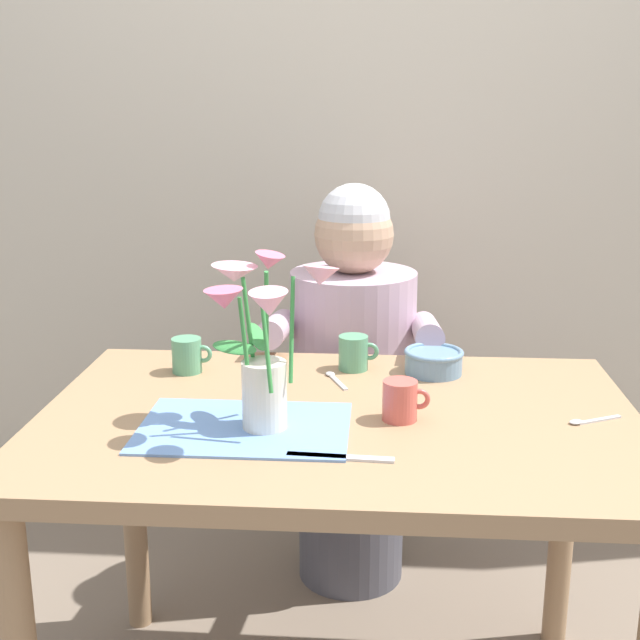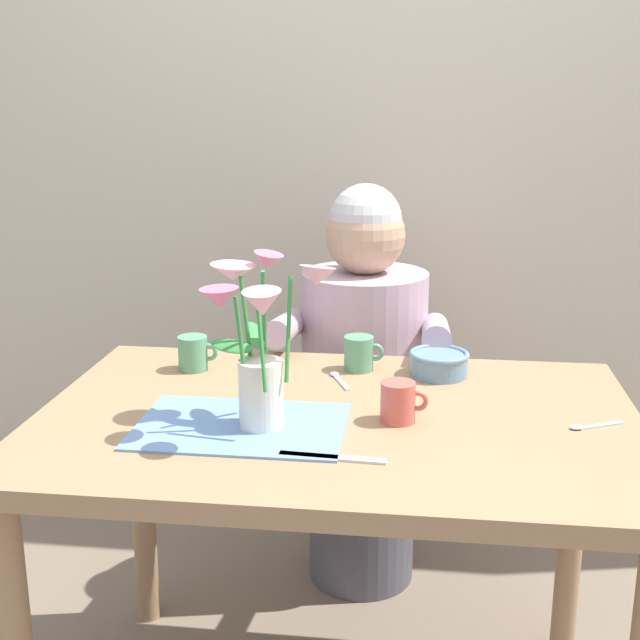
{
  "view_description": "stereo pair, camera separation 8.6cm",
  "coord_description": "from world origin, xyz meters",
  "px_view_note": "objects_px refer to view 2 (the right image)",
  "views": [
    {
      "loc": [
        0.08,
        -1.56,
        1.36
      ],
      "look_at": [
        -0.04,
        0.05,
        0.92
      ],
      "focal_mm": 46.99,
      "sensor_mm": 36.0,
      "label": 1
    },
    {
      "loc": [
        0.16,
        -1.55,
        1.36
      ],
      "look_at": [
        -0.04,
        0.05,
        0.92
      ],
      "focal_mm": 46.99,
      "sensor_mm": 36.0,
      "label": 2
    }
  ],
  "objects_px": {
    "flower_vase": "(258,341)",
    "coffee_cup": "(194,353)",
    "dinner_knife": "(332,458)",
    "ceramic_mug": "(359,353)",
    "tea_cup": "(399,402)",
    "ceramic_bowl": "(439,363)",
    "seated_person": "(363,393)"
  },
  "relations": [
    {
      "from": "ceramic_mug",
      "to": "ceramic_bowl",
      "type": "bearing_deg",
      "value": -4.94
    },
    {
      "from": "flower_vase",
      "to": "dinner_knife",
      "type": "xyz_separation_m",
      "value": [
        0.15,
        -0.12,
        -0.17
      ]
    },
    {
      "from": "ceramic_bowl",
      "to": "dinner_knife",
      "type": "distance_m",
      "value": 0.52
    },
    {
      "from": "flower_vase",
      "to": "ceramic_bowl",
      "type": "xyz_separation_m",
      "value": [
        0.34,
        0.36,
        -0.14
      ]
    },
    {
      "from": "flower_vase",
      "to": "ceramic_mug",
      "type": "xyz_separation_m",
      "value": [
        0.16,
        0.37,
        -0.13
      ]
    },
    {
      "from": "seated_person",
      "to": "flower_vase",
      "type": "bearing_deg",
      "value": -101.82
    },
    {
      "from": "coffee_cup",
      "to": "tea_cup",
      "type": "xyz_separation_m",
      "value": [
        0.48,
        -0.26,
        0.0
      ]
    },
    {
      "from": "ceramic_bowl",
      "to": "coffee_cup",
      "type": "bearing_deg",
      "value": -176.88
    },
    {
      "from": "ceramic_bowl",
      "to": "coffee_cup",
      "type": "xyz_separation_m",
      "value": [
        -0.56,
        -0.03,
        0.01
      ]
    },
    {
      "from": "coffee_cup",
      "to": "ceramic_mug",
      "type": "height_order",
      "value": "same"
    },
    {
      "from": "seated_person",
      "to": "coffee_cup",
      "type": "height_order",
      "value": "seated_person"
    },
    {
      "from": "tea_cup",
      "to": "coffee_cup",
      "type": "bearing_deg",
      "value": 151.65
    },
    {
      "from": "dinner_knife",
      "to": "tea_cup",
      "type": "xyz_separation_m",
      "value": [
        0.11,
        0.19,
        0.04
      ]
    },
    {
      "from": "ceramic_bowl",
      "to": "ceramic_mug",
      "type": "relative_size",
      "value": 1.46
    },
    {
      "from": "seated_person",
      "to": "coffee_cup",
      "type": "bearing_deg",
      "value": -134.0
    },
    {
      "from": "seated_person",
      "to": "ceramic_bowl",
      "type": "height_order",
      "value": "seated_person"
    },
    {
      "from": "seated_person",
      "to": "flower_vase",
      "type": "distance_m",
      "value": 0.8
    },
    {
      "from": "flower_vase",
      "to": "ceramic_mug",
      "type": "height_order",
      "value": "flower_vase"
    },
    {
      "from": "seated_person",
      "to": "tea_cup",
      "type": "relative_size",
      "value": 12.2
    },
    {
      "from": "tea_cup",
      "to": "ceramic_mug",
      "type": "xyz_separation_m",
      "value": [
        -0.1,
        0.31,
        0.0
      ]
    },
    {
      "from": "ceramic_bowl",
      "to": "seated_person",
      "type": "bearing_deg",
      "value": 119.3
    },
    {
      "from": "dinner_knife",
      "to": "ceramic_mug",
      "type": "height_order",
      "value": "ceramic_mug"
    },
    {
      "from": "ceramic_mug",
      "to": "flower_vase",
      "type": "bearing_deg",
      "value": -113.4
    },
    {
      "from": "dinner_knife",
      "to": "coffee_cup",
      "type": "xyz_separation_m",
      "value": [
        -0.37,
        0.45,
        0.04
      ]
    },
    {
      "from": "dinner_knife",
      "to": "seated_person",
      "type": "bearing_deg",
      "value": 93.92
    },
    {
      "from": "dinner_knife",
      "to": "tea_cup",
      "type": "relative_size",
      "value": 2.04
    },
    {
      "from": "ceramic_bowl",
      "to": "coffee_cup",
      "type": "height_order",
      "value": "coffee_cup"
    },
    {
      "from": "flower_vase",
      "to": "coffee_cup",
      "type": "distance_m",
      "value": 0.41
    },
    {
      "from": "ceramic_bowl",
      "to": "tea_cup",
      "type": "relative_size",
      "value": 1.46
    },
    {
      "from": "ceramic_mug",
      "to": "dinner_knife",
      "type": "bearing_deg",
      "value": -90.88
    },
    {
      "from": "dinner_knife",
      "to": "coffee_cup",
      "type": "height_order",
      "value": "coffee_cup"
    },
    {
      "from": "ceramic_bowl",
      "to": "ceramic_mug",
      "type": "distance_m",
      "value": 0.18
    }
  ]
}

